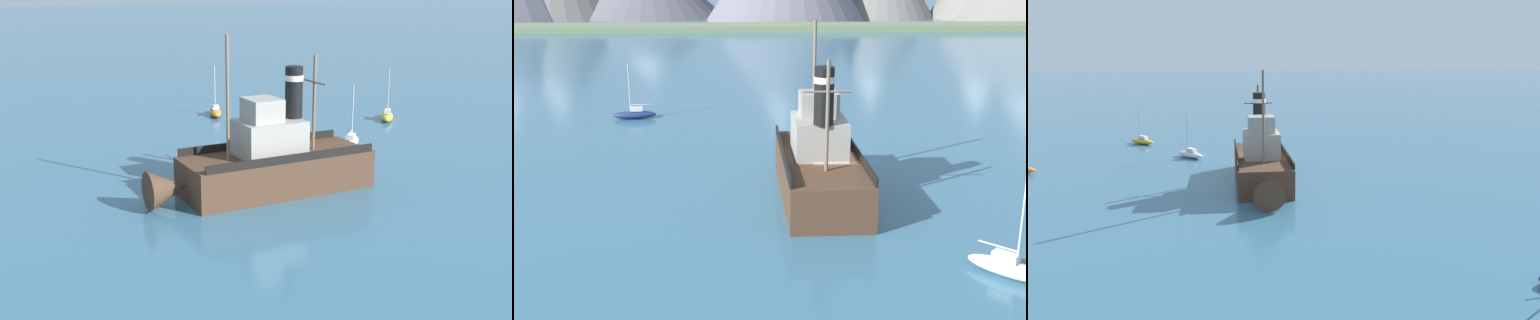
# 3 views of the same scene
# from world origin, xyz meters

# --- Properties ---
(ground_plane) EXTENTS (600.00, 600.00, 0.00)m
(ground_plane) POSITION_xyz_m (0.00, 0.00, 0.00)
(ground_plane) COLOR #38667F
(old_tugboat) EXTENTS (4.62, 14.45, 9.90)m
(old_tugboat) POSITION_xyz_m (-0.74, 1.07, 1.83)
(old_tugboat) COLOR #4C3323
(old_tugboat) RESTS_ON ground
(sailboat_yellow) EXTENTS (3.69, 3.17, 4.90)m
(sailboat_yellow) POSITION_xyz_m (13.24, -18.95, 0.43)
(sailboat_yellow) COLOR gold
(sailboat_yellow) RESTS_ON ground
(sailboat_white) EXTENTS (3.51, 3.42, 4.90)m
(sailboat_white) POSITION_xyz_m (6.43, -10.14, 0.43)
(sailboat_white) COLOR white
(sailboat_white) RESTS_ON ground
(sailboat_orange) EXTENTS (3.96, 2.17, 4.90)m
(sailboat_orange) POSITION_xyz_m (22.30, -5.07, 0.43)
(sailboat_orange) COLOR orange
(sailboat_orange) RESTS_ON ground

